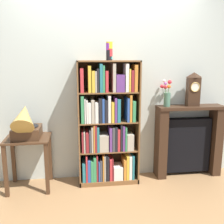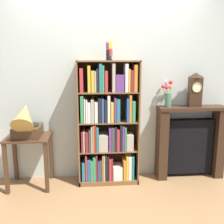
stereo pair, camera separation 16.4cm
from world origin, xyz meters
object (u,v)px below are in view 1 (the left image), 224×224
(bookshelf, at_px, (107,128))
(cup_stack, at_px, (109,51))
(side_table_left, at_px, (28,151))
(fireplace_mantel, at_px, (188,141))
(flower_vase, at_px, (167,95))
(gramophone, at_px, (25,123))
(mantel_clock, at_px, (193,89))

(bookshelf, bearing_deg, cup_stack, 4.96)
(side_table_left, height_order, fireplace_mantel, fireplace_mantel)
(bookshelf, height_order, fireplace_mantel, bookshelf)
(bookshelf, distance_m, flower_vase, 0.90)
(side_table_left, relative_size, gramophone, 1.33)
(gramophone, distance_m, mantel_clock, 2.20)
(gramophone, xyz_separation_m, mantel_clock, (2.16, 0.17, 0.35))
(gramophone, height_order, fireplace_mantel, gramophone)
(mantel_clock, bearing_deg, flower_vase, 177.98)
(bookshelf, xyz_separation_m, gramophone, (-1.00, -0.12, 0.12))
(cup_stack, bearing_deg, mantel_clock, 2.25)
(bookshelf, relative_size, cup_stack, 7.24)
(cup_stack, bearing_deg, side_table_left, -177.06)
(flower_vase, bearing_deg, cup_stack, -175.78)
(cup_stack, bearing_deg, gramophone, -173.19)
(bookshelf, relative_size, mantel_clock, 3.57)
(cup_stack, height_order, flower_vase, cup_stack)
(gramophone, bearing_deg, fireplace_mantel, 5.03)
(bookshelf, bearing_deg, side_table_left, -177.11)
(bookshelf, height_order, gramophone, bookshelf)
(side_table_left, distance_m, gramophone, 0.38)
(cup_stack, height_order, gramophone, cup_stack)
(fireplace_mantel, xyz_separation_m, mantel_clock, (0.02, -0.02, 0.73))
(flower_vase, bearing_deg, side_table_left, -176.51)
(cup_stack, distance_m, mantel_clock, 1.24)
(gramophone, bearing_deg, flower_vase, 5.70)
(bookshelf, height_order, flower_vase, bookshelf)
(cup_stack, distance_m, gramophone, 1.34)
(flower_vase, bearing_deg, gramophone, -174.30)
(side_table_left, bearing_deg, fireplace_mantel, 3.17)
(bookshelf, height_order, mantel_clock, bookshelf)
(side_table_left, bearing_deg, flower_vase, 3.49)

